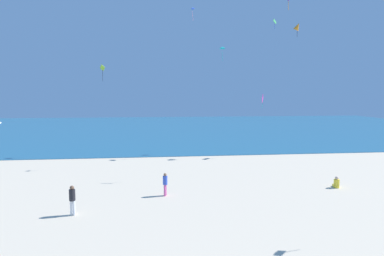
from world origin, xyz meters
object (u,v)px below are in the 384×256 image
object	(u,v)px
kite_green	(275,22)
kite_magenta	(263,99)
kite_orange	(297,26)
kite_lime	(102,68)
person_1	(72,198)
kite_teal	(223,48)
person_2	(336,183)
person_4	(165,183)
kite_blue	(193,8)

from	to	relation	value
kite_green	kite_magenta	bearing A→B (deg)	-123.52
kite_green	kite_orange	xyz separation A→B (m)	(1.45, -2.86, -1.09)
kite_lime	person_1	bearing A→B (deg)	-86.66
person_1	kite_green	size ratio (longest dim) A/B	1.39
person_1	kite_teal	bearing A→B (deg)	175.10
kite_green	kite_lime	world-z (taller)	kite_green
person_2	kite_green	distance (m)	21.50
person_1	kite_lime	distance (m)	19.89
person_4	kite_teal	bearing A→B (deg)	86.22
kite_blue	kite_orange	world-z (taller)	kite_blue
person_1	kite_magenta	size ratio (longest dim) A/B	1.07
person_2	kite_blue	xyz separation A→B (m)	(-9.08, 9.80, 14.17)
person_2	kite_orange	size ratio (longest dim) A/B	0.52
kite_lime	kite_orange	size ratio (longest dim) A/B	1.14
kite_orange	person_4	bearing A→B (deg)	-137.32
kite_green	kite_blue	bearing A→B (deg)	-149.45
person_1	kite_orange	bearing A→B (deg)	159.83
kite_green	kite_orange	size ratio (longest dim) A/B	0.75
kite_green	kite_teal	xyz separation A→B (m)	(-6.60, -2.62, -3.41)
kite_green	person_2	bearing A→B (deg)	-93.95
kite_green	kite_blue	world-z (taller)	kite_green
kite_green	kite_lime	bearing A→B (deg)	-176.75
kite_magenta	kite_lime	bearing A→B (deg)	170.76
kite_lime	kite_blue	bearing A→B (deg)	-28.36
kite_blue	kite_magenta	size ratio (longest dim) A/B	0.82
kite_blue	person_2	bearing A→B (deg)	-47.18
kite_lime	kite_magenta	size ratio (longest dim) A/B	1.18
person_2	kite_lime	size ratio (longest dim) A/B	0.45
kite_orange	kite_blue	bearing A→B (deg)	-164.86
kite_teal	kite_lime	distance (m)	12.93
person_4	kite_teal	xyz separation A→B (m)	(6.52, 13.67, 10.57)
kite_blue	kite_lime	bearing A→B (deg)	151.64
person_1	kite_green	xyz separation A→B (m)	(18.21, 19.12, 13.89)
kite_blue	kite_green	bearing A→B (deg)	30.55
kite_teal	kite_lime	size ratio (longest dim) A/B	0.85
person_1	kite_teal	world-z (taller)	kite_teal
kite_magenta	kite_orange	xyz separation A→B (m)	(3.98, 0.96, 7.68)
person_1	kite_blue	size ratio (longest dim) A/B	1.32
kite_teal	person_2	bearing A→B (deg)	-67.30
kite_green	kite_lime	distance (m)	20.08
person_4	kite_green	xyz separation A→B (m)	(13.12, 16.29, 13.98)
person_1	kite_orange	size ratio (longest dim) A/B	1.04
person_1	kite_green	distance (m)	29.84
kite_lime	kite_magenta	bearing A→B (deg)	-9.24
person_2	kite_lime	distance (m)	25.04
person_1	kite_teal	size ratio (longest dim) A/B	1.07
person_1	kite_magenta	world-z (taller)	kite_magenta
person_4	kite_teal	distance (m)	18.47
person_2	kite_teal	world-z (taller)	kite_teal
person_4	kite_blue	size ratio (longest dim) A/B	1.20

